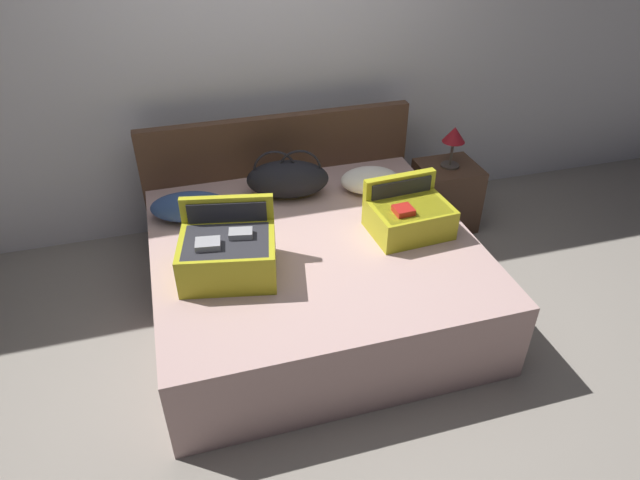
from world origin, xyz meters
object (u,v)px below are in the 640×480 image
object	(u,v)px
hard_case_large	(228,253)
nightstand	(445,196)
pillow_center_head	(190,207)
table_lamp	(454,137)
hard_case_medium	(409,215)
duffel_bag	(288,179)
pillow_near_headboard	(370,180)
bed	(314,274)

from	to	relation	value
hard_case_large	nightstand	distance (m)	2.00
hard_case_large	pillow_center_head	xyz separation A→B (m)	(-0.15, 0.64, -0.05)
table_lamp	hard_case_medium	bearing A→B (deg)	-132.37
duffel_bag	nightstand	xyz separation A→B (m)	(1.27, 0.08, -0.39)
pillow_near_headboard	duffel_bag	bearing A→B (deg)	170.81
pillow_near_headboard	table_lamp	bearing A→B (deg)	13.77
pillow_center_head	bed	bearing A→B (deg)	-34.68
nightstand	duffel_bag	bearing A→B (deg)	-176.29
nightstand	bed	bearing A→B (deg)	-151.99
hard_case_large	hard_case_medium	world-z (taller)	hard_case_large
table_lamp	nightstand	bearing A→B (deg)	0.00
hard_case_medium	hard_case_large	bearing A→B (deg)	-178.14
bed	duffel_bag	xyz separation A→B (m)	(-0.02, 0.58, 0.39)
pillow_near_headboard	table_lamp	distance (m)	0.74
bed	duffel_bag	world-z (taller)	duffel_bag
hard_case_large	hard_case_medium	xyz separation A→B (m)	(1.13, 0.11, -0.02)
hard_case_large	pillow_near_headboard	distance (m)	1.26
duffel_bag	pillow_center_head	bearing A→B (deg)	-171.05
bed	pillow_center_head	distance (m)	0.90
nightstand	hard_case_medium	bearing A→B (deg)	-132.37
bed	pillow_near_headboard	world-z (taller)	pillow_near_headboard
hard_case_medium	pillow_center_head	bearing A→B (deg)	153.68
hard_case_medium	duffel_bag	bearing A→B (deg)	130.13
hard_case_medium	nightstand	distance (m)	1.04
duffel_bag	pillow_near_headboard	bearing A→B (deg)	-9.19
pillow_center_head	nightstand	world-z (taller)	pillow_center_head
pillow_center_head	duffel_bag	bearing A→B (deg)	8.95
nightstand	hard_case_large	bearing A→B (deg)	-155.03
pillow_center_head	table_lamp	world-z (taller)	table_lamp
bed	pillow_center_head	world-z (taller)	pillow_center_head
hard_case_large	duffel_bag	distance (m)	0.91
hard_case_medium	table_lamp	size ratio (longest dim) A/B	1.58
pillow_near_headboard	pillow_center_head	size ratio (longest dim) A/B	0.81
pillow_near_headboard	hard_case_medium	bearing A→B (deg)	-84.65
pillow_near_headboard	nightstand	size ratio (longest dim) A/B	0.79
hard_case_large	pillow_center_head	bearing A→B (deg)	114.93
bed	nightstand	bearing A→B (deg)	28.01
duffel_bag	table_lamp	distance (m)	1.27
hard_case_large	pillow_center_head	size ratio (longest dim) A/B	1.18
hard_case_large	table_lamp	bearing A→B (deg)	36.47
bed	hard_case_large	xyz separation A→B (m)	(-0.53, -0.17, 0.40)
duffel_bag	nightstand	size ratio (longest dim) A/B	1.17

